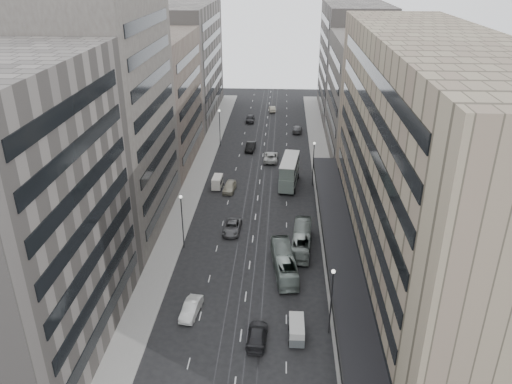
% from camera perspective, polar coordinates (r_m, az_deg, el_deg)
% --- Properties ---
extents(ground, '(220.00, 220.00, 0.00)m').
position_cam_1_polar(ground, '(61.79, -1.26, -12.41)').
color(ground, black).
rests_on(ground, ground).
extents(sidewalk_right, '(4.00, 125.00, 0.15)m').
position_cam_1_polar(sidewalk_right, '(94.51, 7.76, 1.42)').
color(sidewalk_right, gray).
rests_on(sidewalk_right, ground).
extents(sidewalk_left, '(4.00, 125.00, 0.15)m').
position_cam_1_polar(sidewalk_left, '(95.54, -6.73, 1.74)').
color(sidewalk_left, gray).
rests_on(sidewalk_left, ground).
extents(department_store, '(19.20, 60.00, 30.00)m').
position_cam_1_polar(department_store, '(63.64, 18.85, 2.82)').
color(department_store, gray).
rests_on(department_store, ground).
extents(building_right_mid, '(15.00, 28.00, 24.00)m').
position_cam_1_polar(building_right_mid, '(105.53, 12.84, 10.39)').
color(building_right_mid, '#4A4540').
rests_on(building_right_mid, ground).
extents(building_right_far, '(15.00, 32.00, 28.00)m').
position_cam_1_polar(building_right_far, '(134.14, 10.99, 14.47)').
color(building_right_far, slate).
rests_on(building_right_far, ground).
extents(building_left_a, '(15.00, 28.00, 30.00)m').
position_cam_1_polar(building_left_a, '(53.26, -25.91, -2.75)').
color(building_left_a, slate).
rests_on(building_left_a, ground).
extents(building_left_b, '(15.00, 26.00, 34.00)m').
position_cam_1_polar(building_left_b, '(75.42, -16.92, 8.12)').
color(building_left_b, '#4A4540').
rests_on(building_left_b, ground).
extents(building_left_c, '(15.00, 28.00, 25.00)m').
position_cam_1_polar(building_left_c, '(101.43, -11.68, 10.21)').
color(building_left_c, '#6B5F53').
rests_on(building_left_c, ground).
extents(building_left_d, '(15.00, 38.00, 28.00)m').
position_cam_1_polar(building_left_d, '(132.55, -8.22, 14.54)').
color(building_left_d, slate).
rests_on(building_left_d, ground).
extents(lamp_right_near, '(0.44, 0.44, 8.32)m').
position_cam_1_polar(lamp_right_near, '(54.82, 8.64, -11.48)').
color(lamp_right_near, '#262628').
rests_on(lamp_right_near, ground).
extents(lamp_right_far, '(0.44, 0.44, 8.32)m').
position_cam_1_polar(lamp_right_far, '(90.10, 6.60, 3.81)').
color(lamp_right_far, '#262628').
rests_on(lamp_right_far, ground).
extents(lamp_left_near, '(0.44, 0.44, 8.32)m').
position_cam_1_polar(lamp_left_near, '(70.32, -8.46, -2.66)').
color(lamp_left_near, '#262628').
rests_on(lamp_left_near, ground).
extents(lamp_left_far, '(0.44, 0.44, 8.32)m').
position_cam_1_polar(lamp_left_far, '(109.69, -4.18, 7.80)').
color(lamp_left_far, '#262628').
rests_on(lamp_left_far, ground).
extents(bus_near, '(3.85, 10.81, 2.95)m').
position_cam_1_polar(bus_near, '(66.21, 3.23, -8.04)').
color(bus_near, gray).
rests_on(bus_near, ground).
extents(bus_far, '(3.25, 10.61, 2.91)m').
position_cam_1_polar(bus_far, '(71.49, 5.24, -5.43)').
color(bus_far, '#929D97').
rests_on(bus_far, ground).
extents(double_decker, '(3.87, 9.82, 5.24)m').
position_cam_1_polar(double_decker, '(90.41, 3.83, 2.37)').
color(double_decker, slate).
rests_on(double_decker, ground).
extents(vw_microbus, '(1.82, 3.90, 2.10)m').
position_cam_1_polar(vw_microbus, '(56.27, 4.66, -15.37)').
color(vw_microbus, '#4F5455').
rests_on(vw_microbus, ground).
extents(panel_van, '(1.90, 3.63, 2.25)m').
position_cam_1_polar(panel_van, '(90.08, -4.43, 1.16)').
color(panel_van, silver).
rests_on(panel_van, ground).
extents(sedan_1, '(2.27, 4.91, 1.56)m').
position_cam_1_polar(sedan_1, '(59.96, -7.43, -13.06)').
color(sedan_1, white).
rests_on(sedan_1, ground).
extents(sedan_2, '(2.71, 5.48, 1.50)m').
position_cam_1_polar(sedan_2, '(75.82, -2.77, -4.05)').
color(sedan_2, '#555457').
rests_on(sedan_2, ground).
extents(sedan_3, '(2.35, 5.32, 1.52)m').
position_cam_1_polar(sedan_3, '(56.01, 0.12, -16.05)').
color(sedan_3, black).
rests_on(sedan_3, ground).
extents(sedan_4, '(2.40, 5.09, 1.68)m').
position_cam_1_polar(sedan_4, '(88.96, -3.05, 0.61)').
color(sedan_4, '#ACA58E').
rests_on(sedan_4, ground).
extents(sedan_5, '(2.18, 5.27, 1.70)m').
position_cam_1_polar(sedan_5, '(108.39, -0.63, 5.22)').
color(sedan_5, black).
rests_on(sedan_5, ground).
extents(sedan_6, '(2.88, 6.14, 1.70)m').
position_cam_1_polar(sedan_6, '(102.59, 1.70, 4.04)').
color(sedan_6, '#B8B8B4').
rests_on(sedan_6, ground).
extents(sedan_7, '(2.59, 5.45, 1.53)m').
position_cam_1_polar(sedan_7, '(120.74, 4.72, 7.20)').
color(sedan_7, '#5F5E61').
rests_on(sedan_7, ground).
extents(sedan_8, '(2.05, 5.05, 1.72)m').
position_cam_1_polar(sedan_8, '(128.26, -0.67, 8.39)').
color(sedan_8, '#242426').
rests_on(sedan_8, ground).
extents(sedan_9, '(2.05, 4.66, 1.49)m').
position_cam_1_polar(sedan_9, '(137.53, 1.86, 9.48)').
color(sedan_9, beige).
rests_on(sedan_9, ground).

